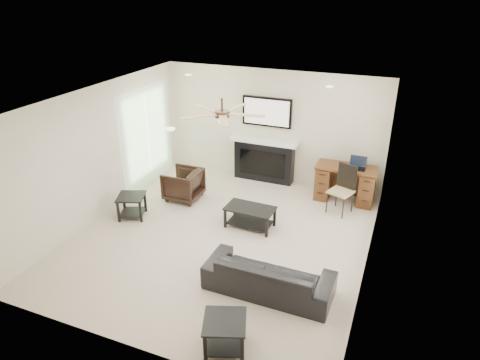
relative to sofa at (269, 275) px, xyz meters
The scene contains 10 objects.
room_shell 2.11m from the sofa, 132.19° to the left, with size 5.50×5.54×2.52m.
sofa is the anchor object (origin of this frame).
armchair 3.37m from the sofa, 140.41° to the left, with size 0.69×0.71×0.65m, color black.
coffee_table 1.84m from the sofa, 119.36° to the left, with size 0.90×0.50×0.40m, color black.
end_table_near 1.26m from the sofa, 96.84° to the right, with size 0.52×0.52×0.45m, color black.
end_table_left 3.34m from the sofa, 160.75° to the left, with size 0.50×0.50×0.45m, color black.
fireplace_unit 3.96m from the sofa, 110.18° to the left, with size 1.52×0.34×1.91m, color black.
desk 3.37m from the sofa, 80.73° to the left, with size 1.22×0.56×0.76m, color #371F0D.
desk_chair 2.84m from the sofa, 78.93° to the left, with size 0.42×0.44×0.97m, color black.
laptop 3.44m from the sofa, 77.34° to the left, with size 0.33×0.24×0.23m, color black.
Camera 1 is at (2.75, -5.94, 4.18)m, focal length 32.00 mm.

